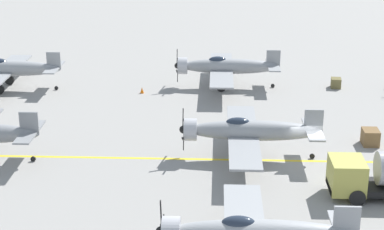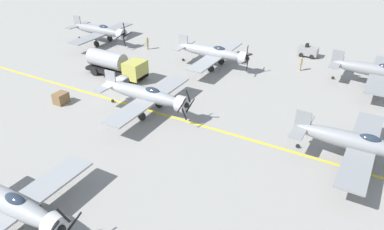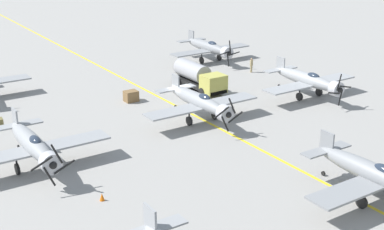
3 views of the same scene
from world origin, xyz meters
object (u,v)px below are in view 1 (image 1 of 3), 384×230
(supply_crate_mid_lane, at_px, (370,137))
(traffic_cone, at_px, (142,90))
(supply_crate_by_tanker, at_px, (336,83))
(airplane_mid_center, at_px, (248,131))
(airplane_far_right, at_px, (7,69))
(airplane_mid_right, at_px, (225,67))

(supply_crate_mid_lane, xyz_separation_m, traffic_cone, (11.78, 18.37, -0.31))
(supply_crate_by_tanker, relative_size, traffic_cone, 2.01)
(airplane_mid_center, relative_size, supply_crate_by_tanker, 10.87)
(airplane_far_right, relative_size, traffic_cone, 21.82)
(airplane_far_right, height_order, traffic_cone, airplane_far_right)
(airplane_mid_right, relative_size, traffic_cone, 21.82)
(airplane_mid_center, height_order, supply_crate_mid_lane, airplane_mid_center)
(airplane_far_right, height_order, supply_crate_by_tanker, airplane_far_right)
(airplane_mid_center, distance_m, traffic_cone, 17.30)
(airplane_mid_right, bearing_deg, supply_crate_mid_lane, -153.27)
(airplane_mid_center, bearing_deg, supply_crate_mid_lane, -60.43)
(airplane_far_right, height_order, supply_crate_mid_lane, airplane_far_right)
(airplane_mid_right, bearing_deg, airplane_far_right, 83.85)
(airplane_far_right, distance_m, traffic_cone, 12.88)
(airplane_far_right, xyz_separation_m, supply_crate_mid_lane, (-12.45, -31.12, -1.43))
(airplane_far_right, xyz_separation_m, airplane_mid_right, (1.57, -20.45, 0.00))
(airplane_mid_center, distance_m, supply_crate_mid_lane, 9.72)
(airplane_far_right, xyz_separation_m, supply_crate_by_tanker, (1.79, -31.01, -1.55))
(airplane_far_right, height_order, airplane_mid_right, airplane_far_right)
(supply_crate_by_tanker, relative_size, supply_crate_mid_lane, 0.78)
(supply_crate_by_tanker, bearing_deg, airplane_mid_center, 151.91)
(supply_crate_mid_lane, bearing_deg, supply_crate_by_tanker, 0.44)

